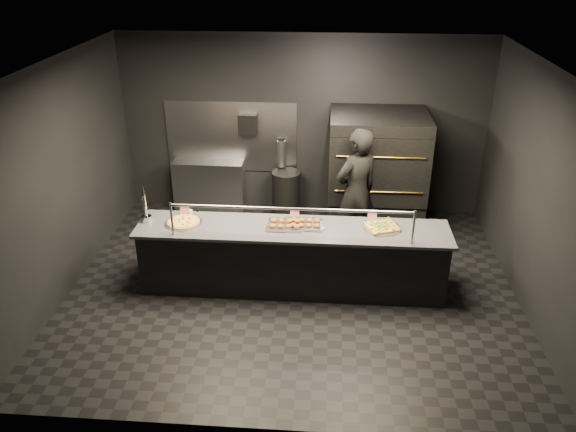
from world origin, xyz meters
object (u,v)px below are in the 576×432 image
object	(u,v)px
beer_tap	(146,211)
prep_shelf	(209,186)
round_pizza	(183,222)
slider_tray_b	(305,224)
towel_dispenser	(248,124)
trash_bin	(286,194)
worker	(356,193)
slider_tray_a	(285,225)
fire_extinguisher	(281,153)
square_pizza	(382,227)
service_counter	(292,258)
pizza_oven	(376,172)

from	to	relation	value
beer_tap	prep_shelf	bearing A→B (deg)	81.27
round_pizza	slider_tray_b	distance (m)	1.61
towel_dispenser	beer_tap	xyz separation A→B (m)	(-1.05, -2.35, -0.48)
round_pizza	slider_tray_b	xyz separation A→B (m)	(1.61, 0.04, 0.01)
prep_shelf	towel_dispenser	xyz separation A→B (m)	(0.70, 0.07, 1.10)
trash_bin	worker	xyz separation A→B (m)	(1.11, -1.13, 0.57)
slider_tray_a	trash_bin	size ratio (longest dim) A/B	0.60
round_pizza	slider_tray_a	bearing A→B (deg)	0.06
slider_tray_a	slider_tray_b	size ratio (longest dim) A/B	0.95
slider_tray_b	trash_bin	xyz separation A→B (m)	(-0.42, 2.12, -0.55)
beer_tap	trash_bin	xyz separation A→B (m)	(1.69, 2.15, -0.67)
prep_shelf	fire_extinguisher	size ratio (longest dim) A/B	2.38
fire_extinguisher	trash_bin	xyz separation A→B (m)	(0.09, -0.21, -0.66)
fire_extinguisher	slider_tray_b	xyz separation A→B (m)	(0.51, -2.33, -0.11)
square_pizza	trash_bin	size ratio (longest dim) A/B	0.61
towel_dispenser	slider_tray_a	size ratio (longest dim) A/B	0.72
service_counter	fire_extinguisher	bearing A→B (deg)	98.30
pizza_oven	towel_dispenser	size ratio (longest dim) A/B	5.46
towel_dispenser	beer_tap	world-z (taller)	towel_dispenser
worker	service_counter	bearing A→B (deg)	16.31
service_counter	fire_extinguisher	world-z (taller)	service_counter
trash_bin	square_pizza	bearing A→B (deg)	-56.26
towel_dispenser	slider_tray_a	distance (m)	2.56
beer_tap	trash_bin	world-z (taller)	beer_tap
square_pizza	fire_extinguisher	bearing A→B (deg)	123.01
service_counter	trash_bin	distance (m)	2.21
slider_tray_a	round_pizza	bearing A→B (deg)	-179.94
prep_shelf	square_pizza	distance (m)	3.59
worker	square_pizza	bearing A→B (deg)	72.15
prep_shelf	trash_bin	size ratio (longest dim) A/B	1.50
beer_tap	round_pizza	size ratio (longest dim) A/B	1.07
pizza_oven	slider_tray_b	world-z (taller)	pizza_oven
service_counter	trash_bin	bearing A→B (deg)	96.64
prep_shelf	fire_extinguisher	world-z (taller)	fire_extinguisher
towel_dispenser	round_pizza	xyz separation A→B (m)	(-0.55, -2.36, -0.61)
fire_extinguisher	round_pizza	bearing A→B (deg)	-114.87
square_pizza	trash_bin	distance (m)	2.61
fire_extinguisher	beer_tap	world-z (taller)	beer_tap
towel_dispenser	square_pizza	distance (m)	3.16
round_pizza	worker	xyz separation A→B (m)	(2.31, 1.04, 0.04)
fire_extinguisher	service_counter	bearing A→B (deg)	-81.70
prep_shelf	beer_tap	bearing A→B (deg)	-98.73
towel_dispenser	square_pizza	size ratio (longest dim) A/B	0.72
fire_extinguisher	slider_tray_a	xyz separation A→B (m)	(0.25, -2.37, -0.11)
service_counter	fire_extinguisher	size ratio (longest dim) A/B	8.12
service_counter	beer_tap	xyz separation A→B (m)	(-1.95, 0.04, 0.61)
pizza_oven	square_pizza	distance (m)	1.83
pizza_oven	slider_tray_b	xyz separation A→B (m)	(-1.04, -1.83, -0.02)
prep_shelf	round_pizza	xyz separation A→B (m)	(0.15, -2.29, 0.49)
pizza_oven	square_pizza	bearing A→B (deg)	-91.20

